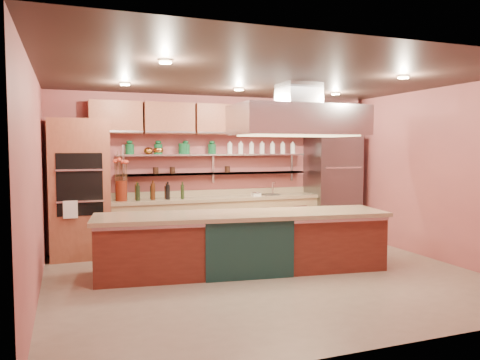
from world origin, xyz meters
name	(u,v)px	position (x,y,z in m)	size (l,w,h in m)	color
floor	(268,278)	(0.00, 0.00, -0.01)	(6.00, 5.00, 0.02)	gray
ceiling	(269,77)	(0.00, 0.00, 2.80)	(6.00, 5.00, 0.02)	black
wall_back	(215,171)	(0.00, 2.50, 1.40)	(6.00, 0.04, 2.80)	#A7524F
wall_front	(382,196)	(0.00, -2.50, 1.40)	(6.00, 0.04, 2.80)	#A7524F
wall_left	(34,185)	(-3.00, 0.00, 1.40)	(0.04, 5.00, 2.80)	#A7524F
wall_right	(438,174)	(3.00, 0.00, 1.40)	(0.04, 5.00, 2.80)	#A7524F
oven_stack	(79,189)	(-2.45, 2.18, 1.15)	(0.95, 0.64, 2.30)	brown
refrigerator	(333,187)	(2.35, 2.14, 1.05)	(0.95, 0.72, 2.10)	slate
back_counter	(218,222)	(-0.05, 2.20, 0.47)	(3.84, 0.64, 0.93)	tan
wall_shelf_lower	(215,174)	(-0.05, 2.37, 1.35)	(3.60, 0.26, 0.03)	silver
wall_shelf_upper	(215,155)	(-0.05, 2.37, 1.70)	(3.60, 0.26, 0.03)	silver
upper_cabinets	(218,120)	(0.00, 2.32, 2.35)	(4.60, 0.36, 0.55)	brown
range_hood	(298,120)	(0.68, 0.43, 2.25)	(2.00, 1.00, 0.45)	silver
ceiling_downlights	(263,81)	(0.00, 0.20, 2.77)	(4.00, 2.80, 0.02)	#FFE5A5
island	(243,242)	(-0.22, 0.43, 0.44)	(4.19, 0.91, 0.88)	maroon
flower_vase	(121,191)	(-1.78, 2.15, 1.10)	(0.19, 0.19, 0.35)	#5B1B0D
oil_bottle_cluster	(160,191)	(-1.12, 2.15, 1.07)	(0.90, 0.26, 0.29)	black
kitchen_scale	(256,193)	(0.70, 2.15, 0.97)	(0.16, 0.12, 0.09)	white
bar_faucet	(273,188)	(1.08, 2.25, 1.05)	(0.03, 0.03, 0.24)	white
copper_kettle	(148,151)	(-1.28, 2.37, 1.78)	(0.16, 0.16, 0.13)	#B56A29
green_canister	(183,149)	(-0.65, 2.37, 1.81)	(0.16, 0.16, 0.20)	#104C27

